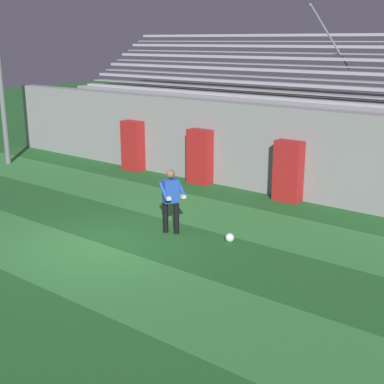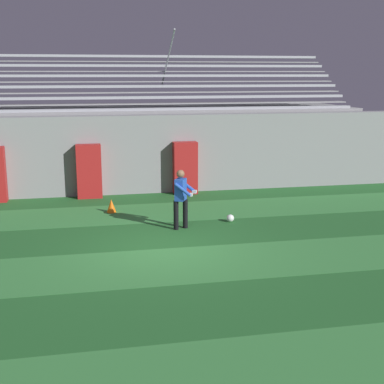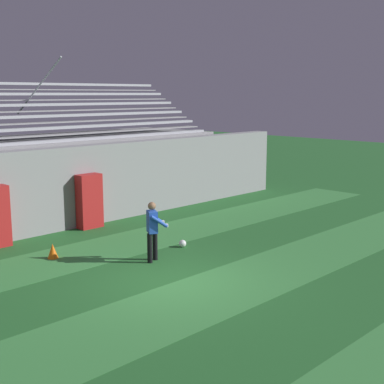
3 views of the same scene
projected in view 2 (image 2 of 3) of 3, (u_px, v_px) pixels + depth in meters
ground_plane at (163, 248)px, 13.31m from camera, size 80.00×80.00×0.00m
turf_stripe_near at (224, 380)px, 7.57m from camera, size 28.00×2.37×0.01m
turf_stripe_mid at (171, 265)px, 12.10m from camera, size 28.00×2.37×0.01m
turf_stripe_far at (147, 213)px, 16.63m from camera, size 28.00×2.37×0.01m
back_wall at (136, 154)px, 19.23m from camera, size 24.00×0.60×2.80m
padding_pillar_gate_left at (89, 171)px, 18.48m from camera, size 0.85×0.44×1.87m
padding_pillar_gate_right at (185, 168)px, 19.13m from camera, size 0.85×0.44×1.87m
bleacher_stand at (130, 142)px, 21.78m from camera, size 18.00×4.75×5.83m
goalkeeper at (181, 195)px, 14.74m from camera, size 0.70×0.73×1.67m
soccer_ball at (230, 218)px, 15.61m from camera, size 0.22×0.22×0.22m
traffic_cone at (111, 206)px, 16.65m from camera, size 0.30×0.30×0.42m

